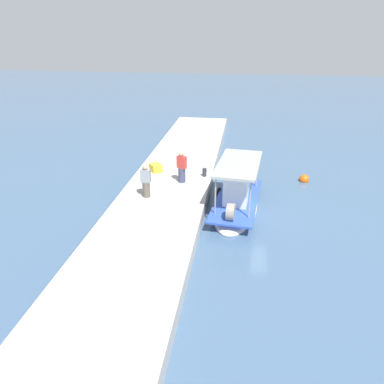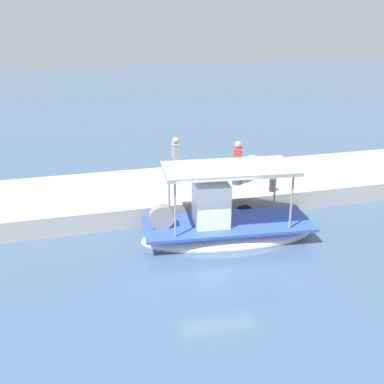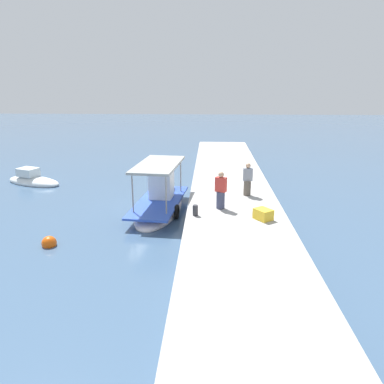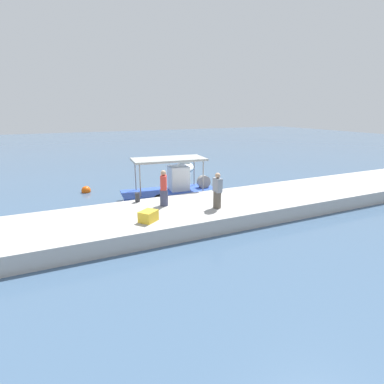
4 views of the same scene
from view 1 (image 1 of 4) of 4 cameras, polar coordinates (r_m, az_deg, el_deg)
ground_plane at (r=18.68m, az=8.09°, el=-3.65°), size 120.00×120.00×0.00m
dock_quay at (r=18.94m, az=-4.70°, el=-1.83°), size 36.00×4.49×0.73m
main_fishing_boat at (r=19.02m, az=6.84°, el=-1.54°), size 6.03×2.65×2.89m
fisherman_near_bollard at (r=18.64m, az=-7.11°, el=1.48°), size 0.39×0.49×1.72m
fisherman_by_crate at (r=20.30m, az=-1.59°, el=3.66°), size 0.52×0.57×1.77m
mooring_bollard at (r=21.30m, az=1.92°, el=3.05°), size 0.24×0.24×0.48m
cargo_crate at (r=22.11m, az=-5.60°, el=3.73°), size 0.93×0.90×0.46m
marker_buoy at (r=23.57m, az=16.86°, el=1.88°), size 0.60×0.60×0.60m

